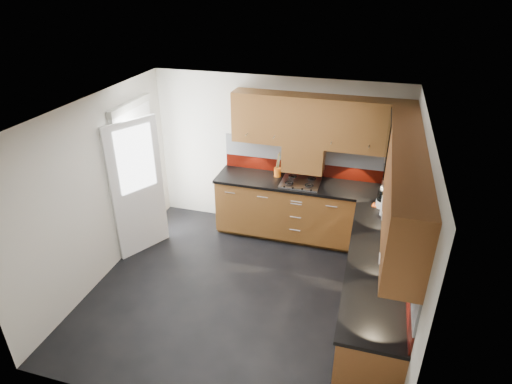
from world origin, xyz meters
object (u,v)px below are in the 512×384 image
(utensil_pot, at_px, (278,171))
(toaster, at_px, (394,184))
(gas_hob, at_px, (300,182))
(food_processor, at_px, (384,198))

(utensil_pot, bearing_deg, toaster, -0.64)
(gas_hob, relative_size, toaster, 1.75)
(utensil_pot, xyz_separation_m, food_processor, (1.54, -0.54, 0.04))
(toaster, xyz_separation_m, food_processor, (-0.13, -0.52, 0.03))
(utensil_pot, relative_size, food_processor, 1.30)
(gas_hob, bearing_deg, food_processor, -18.61)
(utensil_pot, height_order, toaster, utensil_pot)
(gas_hob, relative_size, food_processor, 1.90)
(gas_hob, xyz_separation_m, utensil_pot, (-0.38, 0.14, 0.08))
(gas_hob, xyz_separation_m, toaster, (1.30, 0.13, 0.09))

